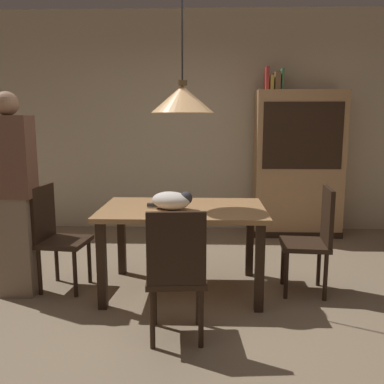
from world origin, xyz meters
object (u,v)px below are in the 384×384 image
at_px(dining_table, 183,219).
at_px(cat_sleeping, 172,200).
at_px(chair_near_front, 176,270).
at_px(chair_right_side, 314,236).
at_px(book_brown_thick, 277,81).
at_px(person_standing, 13,195).
at_px(book_red_tall, 267,79).
at_px(chair_left_side, 55,233).
at_px(book_green_slim, 282,80).
at_px(pendant_lamp, 182,99).
at_px(book_yellow_short, 271,83).
at_px(hutch_bookcase, 298,167).

relative_size(dining_table, cat_sleeping, 3.43).
bearing_deg(chair_near_front, chair_right_side, 37.84).
bearing_deg(cat_sleeping, dining_table, 43.81).
bearing_deg(dining_table, book_brown_thick, 60.75).
bearing_deg(person_standing, book_red_tall, 40.94).
height_order(chair_left_side, book_green_slim, book_green_slim).
relative_size(dining_table, pendant_lamp, 1.08).
bearing_deg(chair_near_front, book_yellow_short, 70.39).
height_order(chair_near_front, book_red_tall, book_red_tall).
relative_size(book_yellow_short, person_standing, 0.12).
height_order(book_red_tall, book_brown_thick, book_red_tall).
height_order(chair_right_side, person_standing, person_standing).
relative_size(cat_sleeping, hutch_bookcase, 0.22).
relative_size(chair_left_side, chair_near_front, 1.00).
distance_m(chair_left_side, cat_sleeping, 1.09).
bearing_deg(cat_sleeping, book_brown_thick, 59.90).
relative_size(hutch_bookcase, book_red_tall, 6.61).
height_order(chair_left_side, person_standing, person_standing).
relative_size(book_red_tall, book_green_slim, 1.08).
relative_size(cat_sleeping, pendant_lamp, 0.31).
bearing_deg(book_red_tall, book_brown_thick, 0.00).
bearing_deg(chair_near_front, book_red_tall, 71.44).
height_order(book_yellow_short, book_green_slim, book_green_slim).
bearing_deg(chair_right_side, pendant_lamp, 179.66).
distance_m(dining_table, chair_near_front, 0.89).
height_order(pendant_lamp, person_standing, pendant_lamp).
height_order(chair_left_side, cat_sleeping, chair_left_side).
xyz_separation_m(chair_near_front, book_brown_thick, (1.06, 2.78, 1.45)).
relative_size(pendant_lamp, book_brown_thick, 5.42).
height_order(hutch_bookcase, person_standing, hutch_bookcase).
bearing_deg(chair_left_side, cat_sleeping, -4.90).
distance_m(dining_table, book_yellow_short, 2.51).
xyz_separation_m(dining_table, chair_left_side, (-1.13, 0.01, -0.14)).
distance_m(dining_table, book_brown_thick, 2.55).
height_order(hutch_bookcase, book_green_slim, book_green_slim).
bearing_deg(book_green_slim, hutch_bookcase, -0.35).
bearing_deg(dining_table, chair_left_side, 179.59).
bearing_deg(chair_right_side, person_standing, -177.09).
distance_m(hutch_bookcase, book_red_tall, 1.18).
xyz_separation_m(cat_sleeping, hutch_bookcase, (1.46, 1.98, 0.06)).
height_order(cat_sleeping, book_green_slim, book_green_slim).
bearing_deg(cat_sleeping, book_red_tall, 62.69).
xyz_separation_m(pendant_lamp, book_green_slim, (1.13, 1.90, 0.32)).
bearing_deg(book_brown_thick, book_green_slim, 0.00).
bearing_deg(chair_right_side, cat_sleeping, -176.48).
distance_m(chair_right_side, hutch_bookcase, 1.96).
xyz_separation_m(hutch_bookcase, book_red_tall, (-0.43, 0.00, 1.10)).
xyz_separation_m(cat_sleeping, pendant_lamp, (0.08, 0.08, 0.84)).
xyz_separation_m(chair_near_front, pendant_lamp, (-0.01, 0.88, 1.15)).
distance_m(book_red_tall, book_brown_thick, 0.13).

